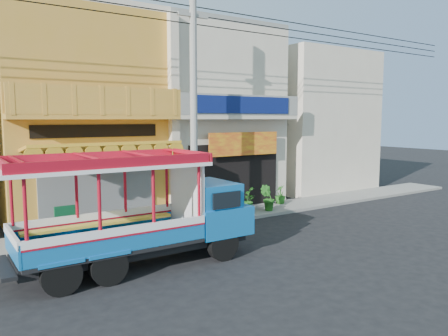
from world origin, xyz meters
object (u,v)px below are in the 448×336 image
object	(u,v)px
potted_plant_b	(268,198)
potted_plant_a	(246,200)
potted_plant_c	(280,194)
songthaew_truck	(152,211)
green_sign	(66,224)
utility_pole	(197,89)

from	to	relation	value
potted_plant_b	potted_plant_a	bearing A→B (deg)	20.74
potted_plant_c	potted_plant_b	bearing A→B (deg)	-29.35
songthaew_truck	potted_plant_a	size ratio (longest dim) A/B	6.73
potted_plant_a	green_sign	bearing A→B (deg)	120.66
utility_pole	green_sign	distance (m)	6.45
green_sign	potted_plant_a	distance (m)	7.26
songthaew_truck	green_sign	size ratio (longest dim) A/B	6.26
utility_pole	green_sign	world-z (taller)	utility_pole
potted_plant_b	utility_pole	bearing A→B (deg)	46.01
green_sign	potted_plant_c	distance (m)	9.62
potted_plant_b	songthaew_truck	bearing A→B (deg)	67.50
utility_pole	potted_plant_b	world-z (taller)	utility_pole
utility_pole	songthaew_truck	xyz separation A→B (m)	(-3.17, -2.96, -3.55)
songthaew_truck	potted_plant_c	xyz separation A→B (m)	(8.16, 4.08, -0.94)
potted_plant_a	utility_pole	bearing A→B (deg)	133.61
potted_plant_a	potted_plant_b	world-z (taller)	potted_plant_b
green_sign	potted_plant_a	world-z (taller)	green_sign
utility_pole	potted_plant_a	size ratio (longest dim) A/B	28.51
green_sign	potted_plant_c	xyz separation A→B (m)	(9.61, 0.50, -0.02)
green_sign	potted_plant_b	bearing A→B (deg)	-2.53
potted_plant_b	potted_plant_c	world-z (taller)	potted_plant_b
potted_plant_b	potted_plant_c	distance (m)	1.69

